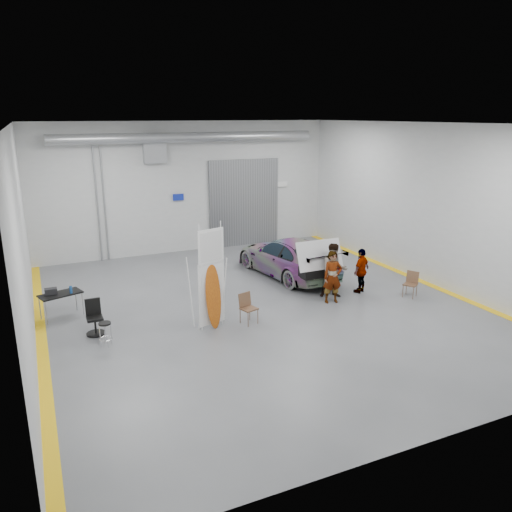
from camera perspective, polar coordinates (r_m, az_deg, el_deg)
name	(u,v)px	position (r m, az deg, el deg)	size (l,w,h in m)	color
ground	(260,306)	(16.99, 0.45, -5.78)	(16.00, 16.00, 0.00)	#57595E
room_shell	(240,178)	(18.05, -1.81, 8.90)	(14.02, 16.18, 6.01)	#B8BABD
sedan_car	(288,257)	(20.07, 3.63, -0.09)	(2.13, 5.23, 1.52)	silver
person_a	(333,277)	(17.26, 8.75, -2.40)	(0.66, 0.44, 1.83)	#9A7954
person_b	(334,271)	(17.76, 8.91, -1.65)	(0.96, 0.73, 1.96)	#496786
person_c	(361,271)	(18.45, 11.94, -1.64)	(0.96, 0.39, 1.65)	#A47136
surfboard_display	(210,287)	(14.93, -5.27, -3.54)	(0.90, 0.43, 3.27)	white
folding_chair_near	(249,314)	(15.58, -0.83, -6.67)	(0.56, 0.59, 0.96)	brown
folding_chair_far	(410,289)	(18.59, 17.15, -3.64)	(0.58, 0.70, 0.91)	brown
shop_stool	(106,334)	(14.72, -16.81, -8.56)	(0.36, 0.36, 0.71)	black
work_table	(58,294)	(17.02, -21.69, -4.04)	(1.41, 1.00, 1.04)	gray
office_chair	(95,319)	(15.55, -17.97, -6.89)	(0.56, 0.56, 1.05)	black
trunk_lid	(319,252)	(17.89, 7.20, 0.40)	(1.77, 1.07, 0.04)	silver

